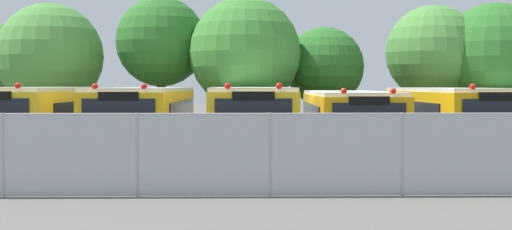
{
  "coord_description": "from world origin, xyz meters",
  "views": [
    {
      "loc": [
        -1.9,
        -24.41,
        2.6
      ],
      "look_at": [
        -1.41,
        0.0,
        1.6
      ],
      "focal_mm": 49.93,
      "sensor_mm": 36.0,
      "label": 1
    }
  ],
  "objects_px": {
    "tree_4": "(322,68)",
    "tree_5": "(436,53)",
    "tree_2": "(163,41)",
    "school_bus_3": "(347,123)",
    "traffic_cone": "(292,182)",
    "school_bus_2": "(250,120)",
    "tree_6": "(497,56)",
    "school_bus_1": "(146,121)",
    "tree_3": "(245,52)",
    "school_bus_4": "(448,121)",
    "school_bus_0": "(48,121)",
    "tree_1": "(50,56)"
  },
  "relations": [
    {
      "from": "tree_4",
      "to": "tree_5",
      "type": "bearing_deg",
      "value": -2.34
    },
    {
      "from": "tree_5",
      "to": "tree_2",
      "type": "bearing_deg",
      "value": 179.22
    },
    {
      "from": "school_bus_3",
      "to": "traffic_cone",
      "type": "height_order",
      "value": "school_bus_3"
    },
    {
      "from": "school_bus_2",
      "to": "tree_6",
      "type": "height_order",
      "value": "tree_6"
    },
    {
      "from": "school_bus_1",
      "to": "tree_5",
      "type": "distance_m",
      "value": 15.27
    },
    {
      "from": "tree_6",
      "to": "tree_2",
      "type": "bearing_deg",
      "value": 177.42
    },
    {
      "from": "traffic_cone",
      "to": "school_bus_3",
      "type": "bearing_deg",
      "value": 71.19
    },
    {
      "from": "tree_3",
      "to": "school_bus_3",
      "type": "bearing_deg",
      "value": -64.68
    },
    {
      "from": "school_bus_2",
      "to": "school_bus_4",
      "type": "bearing_deg",
      "value": 177.69
    },
    {
      "from": "tree_3",
      "to": "tree_5",
      "type": "distance_m",
      "value": 8.93
    },
    {
      "from": "school_bus_2",
      "to": "school_bus_3",
      "type": "bearing_deg",
      "value": 176.79
    },
    {
      "from": "school_bus_2",
      "to": "traffic_cone",
      "type": "height_order",
      "value": "school_bus_2"
    },
    {
      "from": "school_bus_2",
      "to": "school_bus_3",
      "type": "xyz_separation_m",
      "value": [
        3.33,
        -0.18,
        -0.07
      ]
    },
    {
      "from": "school_bus_3",
      "to": "school_bus_4",
      "type": "bearing_deg",
      "value": -179.63
    },
    {
      "from": "school_bus_1",
      "to": "tree_3",
      "type": "bearing_deg",
      "value": -113.63
    },
    {
      "from": "school_bus_1",
      "to": "tree_4",
      "type": "bearing_deg",
      "value": -127.19
    },
    {
      "from": "school_bus_1",
      "to": "traffic_cone",
      "type": "bearing_deg",
      "value": 123.96
    },
    {
      "from": "school_bus_3",
      "to": "school_bus_0",
      "type": "bearing_deg",
      "value": 2.07
    },
    {
      "from": "school_bus_2",
      "to": "tree_3",
      "type": "xyz_separation_m",
      "value": [
        -0.13,
        7.14,
        2.71
      ]
    },
    {
      "from": "school_bus_0",
      "to": "school_bus_3",
      "type": "bearing_deg",
      "value": -178.16
    },
    {
      "from": "school_bus_0",
      "to": "school_bus_2",
      "type": "relative_size",
      "value": 0.91
    },
    {
      "from": "school_bus_2",
      "to": "traffic_cone",
      "type": "relative_size",
      "value": 22.32
    },
    {
      "from": "school_bus_2",
      "to": "tree_1",
      "type": "distance_m",
      "value": 12.54
    },
    {
      "from": "tree_6",
      "to": "tree_1",
      "type": "bearing_deg",
      "value": 178.74
    },
    {
      "from": "tree_4",
      "to": "tree_6",
      "type": "xyz_separation_m",
      "value": [
        7.9,
        -0.73,
        0.5
      ]
    },
    {
      "from": "tree_2",
      "to": "tree_6",
      "type": "bearing_deg",
      "value": -2.58
    },
    {
      "from": "school_bus_3",
      "to": "school_bus_2",
      "type": "bearing_deg",
      "value": -1.39
    },
    {
      "from": "tree_2",
      "to": "tree_5",
      "type": "bearing_deg",
      "value": -0.78
    },
    {
      "from": "tree_1",
      "to": "tree_6",
      "type": "xyz_separation_m",
      "value": [
        20.41,
        -0.45,
        -0.01
      ]
    },
    {
      "from": "tree_5",
      "to": "tree_3",
      "type": "bearing_deg",
      "value": -172.21
    },
    {
      "from": "tree_6",
      "to": "tree_4",
      "type": "bearing_deg",
      "value": 174.7
    },
    {
      "from": "school_bus_3",
      "to": "tree_1",
      "type": "xyz_separation_m",
      "value": [
        -12.4,
        8.46,
        2.61
      ]
    },
    {
      "from": "school_bus_2",
      "to": "school_bus_1",
      "type": "bearing_deg",
      "value": 5.08
    },
    {
      "from": "school_bus_0",
      "to": "tree_2",
      "type": "bearing_deg",
      "value": -107.2
    },
    {
      "from": "tree_4",
      "to": "tree_3",
      "type": "bearing_deg",
      "value": -158.25
    },
    {
      "from": "school_bus_0",
      "to": "school_bus_1",
      "type": "distance_m",
      "value": 3.33
    },
    {
      "from": "school_bus_0",
      "to": "school_bus_3",
      "type": "relative_size",
      "value": 1.03
    },
    {
      "from": "school_bus_4",
      "to": "traffic_cone",
      "type": "distance_m",
      "value": 9.19
    },
    {
      "from": "tree_1",
      "to": "tree_3",
      "type": "bearing_deg",
      "value": -7.27
    },
    {
      "from": "school_bus_3",
      "to": "school_bus_4",
      "type": "distance_m",
      "value": 3.44
    },
    {
      "from": "tree_5",
      "to": "school_bus_2",
      "type": "bearing_deg",
      "value": -136.24
    },
    {
      "from": "tree_1",
      "to": "tree_2",
      "type": "distance_m",
      "value": 5.19
    },
    {
      "from": "tree_3",
      "to": "school_bus_4",
      "type": "bearing_deg",
      "value": -46.99
    },
    {
      "from": "school_bus_3",
      "to": "tree_6",
      "type": "distance_m",
      "value": 11.62
    },
    {
      "from": "school_bus_1",
      "to": "school_bus_2",
      "type": "xyz_separation_m",
      "value": [
        3.56,
        0.33,
        0.01
      ]
    },
    {
      "from": "tree_1",
      "to": "school_bus_3",
      "type": "bearing_deg",
      "value": -34.29
    },
    {
      "from": "school_bus_0",
      "to": "tree_4",
      "type": "distance_m",
      "value": 13.73
    },
    {
      "from": "school_bus_1",
      "to": "school_bus_4",
      "type": "bearing_deg",
      "value": -178.56
    },
    {
      "from": "tree_4",
      "to": "traffic_cone",
      "type": "height_order",
      "value": "tree_4"
    },
    {
      "from": "school_bus_0",
      "to": "tree_5",
      "type": "height_order",
      "value": "tree_5"
    }
  ]
}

